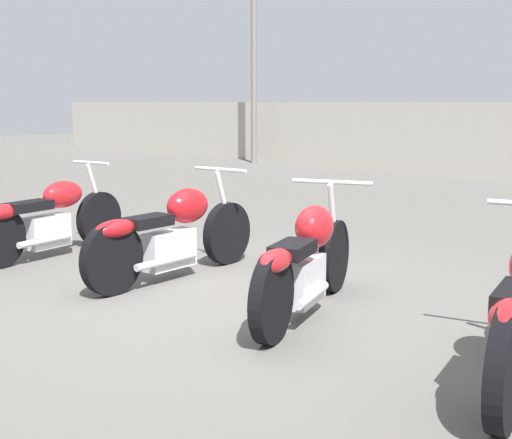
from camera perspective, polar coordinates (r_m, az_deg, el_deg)
The scene contains 4 objects.
ground_plane at distance 6.15m, azimuth -2.56°, elevation -6.42°, with size 60.00×60.00×0.00m, color #5B5954.
motorcycle_slot_0 at distance 8.06m, azimuth -16.24°, elevation 0.09°, with size 0.66×2.04×1.00m.
motorcycle_slot_1 at distance 6.81m, azimuth -6.73°, elevation -1.12°, with size 0.66×2.20×1.02m.
motorcycle_slot_2 at distance 5.61m, azimuth 3.99°, elevation -3.38°, with size 1.01×2.04×1.01m.
Camera 1 is at (4.29, -4.08, 1.67)m, focal length 50.00 mm.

